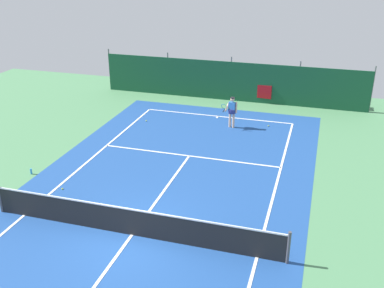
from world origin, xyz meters
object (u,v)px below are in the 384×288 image
Objects in this scene: tennis_ball_midcourt at (62,189)px; tennis_ball_by_sideline at (146,121)px; tennis_player at (232,110)px; tennis_net at (131,222)px; tennis_ball_near_player at (268,126)px; water_bottle at (31,171)px; parked_car at (265,81)px.

tennis_ball_by_sideline is (0.28, 7.99, 0.00)m from tennis_ball_midcourt.
tennis_player is at bearing 59.90° from tennis_ball_midcourt.
tennis_net is 153.33× the size of tennis_ball_by_sideline.
tennis_ball_near_player is at bearing -148.69° from tennis_player.
tennis_player is 24.85× the size of tennis_ball_by_sideline.
tennis_net is 42.17× the size of water_bottle.
parked_car is (5.36, 7.05, 0.81)m from tennis_ball_by_sideline.
tennis_net is 2.34× the size of parked_car.
tennis_player is 24.85× the size of tennis_ball_near_player.
tennis_ball_midcourt is 7.99m from tennis_ball_by_sideline.
tennis_ball_midcourt is 2.11m from water_bottle.
tennis_player is 2.18m from tennis_ball_near_player.
tennis_ball_near_player is 12.05m from water_bottle.
tennis_ball_near_player is at bearing 10.10° from tennis_ball_by_sideline.
water_bottle is (-6.84, -7.65, -0.84)m from tennis_player.
tennis_ball_by_sideline is 0.28× the size of water_bottle.
parked_car reaches higher than tennis_ball_by_sideline.
tennis_ball_midcourt is at bearing -22.17° from water_bottle.
tennis_ball_by_sideline is 0.02× the size of parked_car.
water_bottle is (-7.58, -14.25, -0.72)m from parked_car.
tennis_player is at bearing 48.18° from water_bottle.
tennis_ball_midcourt is (-6.74, -9.14, 0.00)m from tennis_ball_near_player.
tennis_player is at bearing 84.20° from tennis_net.
water_bottle is (-8.69, -8.34, 0.09)m from tennis_ball_near_player.
tennis_net is 153.33× the size of tennis_ball_near_player.
tennis_player reaches higher than tennis_ball_midcourt.
tennis_player is at bearing -159.36° from tennis_ball_near_player.
tennis_net is at bearing -70.46° from tennis_ball_by_sideline.
tennis_player is at bearing -91.72° from parked_car.
water_bottle is at bearing -113.34° from parked_car.
tennis_player is 6.64m from parked_car.
water_bottle is at bearing 153.97° from tennis_net.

